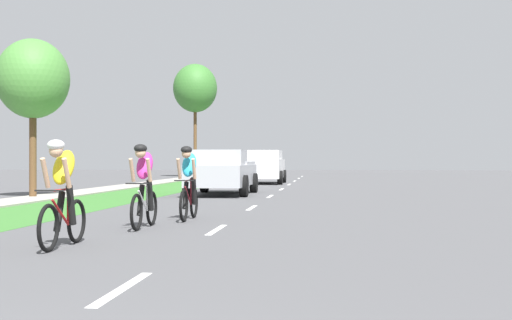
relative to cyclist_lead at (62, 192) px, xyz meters
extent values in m
plane|color=#4C4C4F|center=(1.84, 12.69, -0.81)|extent=(120.00, 120.00, 0.00)
cube|color=#38722D|center=(-3.35, 12.69, -0.81)|extent=(2.88, 70.00, 0.01)
cube|color=#9E998E|center=(-5.61, 12.69, -0.81)|extent=(1.66, 70.00, 0.10)
cube|color=white|center=(1.84, -2.91, -0.81)|extent=(0.12, 1.80, 0.01)
cube|color=white|center=(1.84, 2.69, -0.81)|extent=(0.12, 1.80, 0.01)
cube|color=white|center=(1.84, 8.29, -0.81)|extent=(0.12, 1.80, 0.01)
cube|color=white|center=(1.84, 13.89, -0.81)|extent=(0.12, 1.80, 0.01)
cube|color=white|center=(1.84, 19.49, -0.81)|extent=(0.12, 1.80, 0.01)
cube|color=white|center=(1.84, 25.09, -0.81)|extent=(0.12, 1.80, 0.01)
cube|color=white|center=(1.84, 30.69, -0.81)|extent=(0.12, 1.80, 0.01)
cube|color=white|center=(1.84, 36.29, -0.81)|extent=(0.12, 1.80, 0.01)
cube|color=white|center=(1.84, 41.89, -0.81)|extent=(0.12, 1.80, 0.01)
torus|color=black|center=(0.00, 0.55, -0.47)|extent=(0.06, 0.68, 0.68)
torus|color=black|center=(0.00, -0.49, -0.47)|extent=(0.06, 0.68, 0.68)
cylinder|color=red|center=(0.00, -0.07, -0.29)|extent=(0.04, 0.59, 0.43)
cylinder|color=red|center=(0.00, 0.21, -0.19)|extent=(0.04, 0.04, 0.55)
cylinder|color=red|center=(0.00, -0.02, 0.04)|extent=(0.03, 0.55, 0.03)
cylinder|color=black|center=(0.00, -0.47, 0.05)|extent=(0.42, 0.02, 0.02)
ellipsoid|color=yellow|center=(0.00, 0.05, 0.37)|extent=(0.30, 0.54, 0.63)
sphere|color=tan|center=(0.00, -0.23, 0.61)|extent=(0.20, 0.20, 0.20)
ellipsoid|color=white|center=(0.00, -0.23, 0.69)|extent=(0.24, 0.28, 0.16)
cylinder|color=tan|center=(-0.16, -0.23, 0.29)|extent=(0.07, 0.26, 0.45)
cylinder|color=tan|center=(0.16, -0.23, 0.29)|extent=(0.07, 0.26, 0.45)
cylinder|color=black|center=(-0.10, 0.13, -0.29)|extent=(0.10, 0.30, 0.60)
cylinder|color=black|center=(0.10, 0.08, -0.19)|extent=(0.10, 0.25, 0.61)
torus|color=black|center=(0.43, 3.37, -0.47)|extent=(0.06, 0.68, 0.68)
torus|color=black|center=(0.43, 2.33, -0.47)|extent=(0.06, 0.68, 0.68)
cylinder|color=silver|center=(0.43, 2.75, -0.29)|extent=(0.04, 0.59, 0.43)
cylinder|color=silver|center=(0.43, 3.03, -0.19)|extent=(0.04, 0.04, 0.55)
cylinder|color=silver|center=(0.43, 2.80, 0.04)|extent=(0.03, 0.55, 0.03)
cylinder|color=black|center=(0.43, 2.35, 0.05)|extent=(0.42, 0.02, 0.02)
ellipsoid|color=#CC2D8C|center=(0.43, 2.87, 0.37)|extent=(0.30, 0.54, 0.63)
sphere|color=tan|center=(0.43, 2.59, 0.61)|extent=(0.20, 0.20, 0.20)
ellipsoid|color=black|center=(0.43, 2.59, 0.69)|extent=(0.24, 0.28, 0.16)
cylinder|color=tan|center=(0.27, 2.59, 0.29)|extent=(0.07, 0.26, 0.45)
cylinder|color=tan|center=(0.59, 2.59, 0.29)|extent=(0.07, 0.26, 0.45)
cylinder|color=black|center=(0.33, 2.95, -0.29)|extent=(0.10, 0.30, 0.60)
cylinder|color=black|center=(0.53, 2.90, -0.19)|extent=(0.10, 0.25, 0.61)
torus|color=black|center=(0.90, 5.16, -0.47)|extent=(0.06, 0.68, 0.68)
torus|color=black|center=(0.90, 4.12, -0.47)|extent=(0.06, 0.68, 0.68)
cylinder|color=maroon|center=(0.90, 4.54, -0.29)|extent=(0.04, 0.59, 0.43)
cylinder|color=maroon|center=(0.90, 4.82, -0.19)|extent=(0.04, 0.04, 0.55)
cylinder|color=maroon|center=(0.90, 4.59, 0.04)|extent=(0.03, 0.55, 0.03)
cylinder|color=black|center=(0.90, 4.14, 0.05)|extent=(0.42, 0.02, 0.02)
ellipsoid|color=#26A5CC|center=(0.90, 4.66, 0.37)|extent=(0.30, 0.54, 0.63)
sphere|color=tan|center=(0.90, 4.38, 0.61)|extent=(0.20, 0.20, 0.20)
ellipsoid|color=black|center=(0.90, 4.38, 0.69)|extent=(0.24, 0.28, 0.16)
cylinder|color=tan|center=(0.74, 4.38, 0.29)|extent=(0.07, 0.26, 0.45)
cylinder|color=tan|center=(1.06, 4.38, 0.29)|extent=(0.07, 0.26, 0.45)
cylinder|color=black|center=(0.80, 4.74, -0.29)|extent=(0.10, 0.30, 0.60)
cylinder|color=black|center=(1.00, 4.69, -0.19)|extent=(0.10, 0.25, 0.61)
cube|color=#A5A8AD|center=(-0.02, 14.93, -0.09)|extent=(1.96, 5.10, 0.76)
cube|color=#A5A8AD|center=(-0.02, 14.17, 0.51)|extent=(1.80, 1.78, 0.64)
cube|color=#1E2833|center=(-0.02, 13.45, 0.49)|extent=(1.67, 0.08, 0.52)
cube|color=#A5A8AD|center=(-0.92, 15.95, 0.21)|extent=(0.08, 2.80, 0.40)
cube|color=#A5A8AD|center=(0.89, 15.95, 0.21)|extent=(0.08, 2.80, 0.40)
cube|color=#A5A8AD|center=(-0.02, 17.44, 0.21)|extent=(1.80, 0.08, 0.40)
cylinder|color=black|center=(-1.00, 13.40, -0.43)|extent=(0.26, 0.76, 0.76)
cylinder|color=black|center=(0.96, 13.40, -0.43)|extent=(0.26, 0.76, 0.76)
cylinder|color=black|center=(-1.00, 16.46, -0.43)|extent=(0.26, 0.76, 0.76)
cylinder|color=black|center=(0.96, 16.46, -0.43)|extent=(0.26, 0.76, 0.76)
cube|color=silver|center=(0.43, 26.30, 0.00)|extent=(1.90, 4.70, 1.00)
cube|color=silver|center=(0.43, 26.50, 0.72)|extent=(1.71, 2.91, 0.52)
cube|color=#1E2833|center=(0.43, 25.24, 0.60)|extent=(1.56, 0.08, 0.44)
cylinder|color=black|center=(-0.52, 24.89, -0.45)|extent=(0.25, 0.72, 0.72)
cylinder|color=black|center=(1.38, 24.89, -0.45)|extent=(0.25, 0.72, 0.72)
cylinder|color=black|center=(-0.52, 27.71, -0.45)|extent=(0.25, 0.72, 0.72)
cylinder|color=black|center=(1.38, 27.71, -0.45)|extent=(0.25, 0.72, 0.72)
cylinder|color=brown|center=(-6.04, 12.08, 0.71)|extent=(0.24, 0.24, 3.05)
ellipsoid|color=#478438|center=(-6.04, 12.08, 3.21)|extent=(2.44, 2.44, 2.68)
cylinder|color=brown|center=(-5.96, 39.05, 1.83)|extent=(0.24, 0.24, 5.28)
ellipsoid|color=#38722D|center=(-5.96, 39.05, 5.77)|extent=(3.25, 3.25, 3.58)
camera|label=1|loc=(3.89, -9.39, 0.48)|focal=46.73mm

